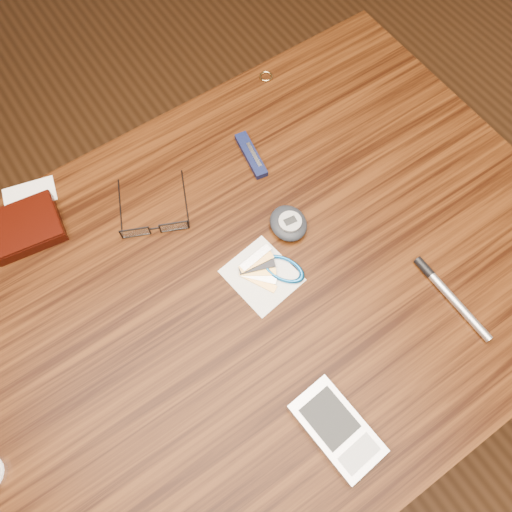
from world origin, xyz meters
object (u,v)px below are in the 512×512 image
Objects in this scene: desk at (253,306)px; pda_phone at (337,429)px; pocket_knife at (251,155)px; silver_pen at (446,292)px; wallet_and_card at (25,226)px; notepad_keys at (271,271)px; pedometer at (288,223)px; eyeglasses at (155,226)px.

desk is 0.26m from pda_phone.
silver_pen is at bearing -74.44° from pocket_knife.
desk is 6.65× the size of silver_pen.
notepad_keys is (0.27, -0.27, -0.01)m from wallet_and_card.
pda_phone is 0.24m from notepad_keys.
pedometer is 0.60× the size of notepad_keys.
wallet_and_card is 1.01× the size of eyeglasses.
wallet_and_card reaches higher than notepad_keys.
desk is 0.30m from silver_pen.
pedometer is at bearing -100.31° from pocket_knife.
eyeglasses is 0.20m from pocket_knife.
pocket_knife is (0.03, 0.14, -0.01)m from pedometer.
pocket_knife is (0.15, 0.42, -0.00)m from pda_phone.
eyeglasses is 0.21m from pedometer.
pda_phone is at bearing -113.98° from pedometer.
pda_phone reaches higher than pocket_knife.
pedometer reaches higher than pda_phone.
eyeglasses is 1.52× the size of pocket_knife.
eyeglasses is at bearing 114.56° from desk.
wallet_and_card is at bearing 134.98° from notepad_keys.
pocket_knife is at bearing 105.56° from silver_pen.
eyeglasses is at bearing 123.70° from notepad_keys.
pedometer is at bearing -33.52° from wallet_and_card.
silver_pen is (0.25, 0.06, -0.00)m from pda_phone.
wallet_and_card is (-0.24, 0.27, 0.11)m from desk.
pocket_knife is 0.62× the size of silver_pen.
pocket_knife is at bearing 64.23° from notepad_keys.
pedometer is (0.34, -0.22, 0.00)m from wallet_and_card.
pedometer is (0.10, 0.05, 0.11)m from desk.
eyeglasses is 0.94× the size of silver_pen.
silver_pen is at bearing -43.70° from wallet_and_card.
wallet_and_card is at bearing 146.48° from pedometer.
desk is at bearing -154.09° from pedometer.
notepad_keys is 0.26m from silver_pen.
pedometer is (0.12, 0.28, 0.00)m from pda_phone.
pedometer reaches higher than pocket_knife.
eyeglasses reaches higher than silver_pen.
notepad_keys is at bearing 138.28° from silver_pen.
eyeglasses reaches higher than pocket_knife.
notepad_keys is 0.21m from pocket_knife.
pedometer reaches higher than desk.
pedometer reaches higher than notepad_keys.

